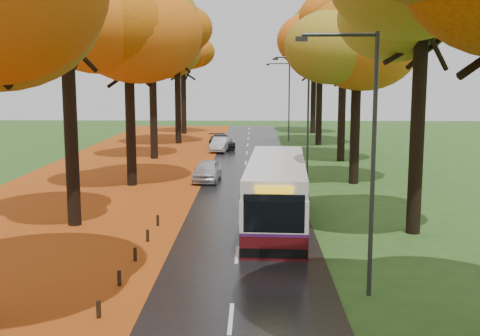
{
  "coord_description": "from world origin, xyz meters",
  "views": [
    {
      "loc": [
        0.63,
        -9.88,
        6.74
      ],
      "look_at": [
        0.0,
        16.86,
        2.6
      ],
      "focal_mm": 45.0,
      "sensor_mm": 36.0,
      "label": 1
    }
  ],
  "objects_px": {
    "bus": "(276,191)",
    "car_white": "(207,171)",
    "car_silver": "(220,144)",
    "car_dark": "(222,142)",
    "streetlamp_near": "(365,144)",
    "streetlamp_mid": "(304,106)",
    "streetlamp_far": "(287,95)"
  },
  "relations": [
    {
      "from": "streetlamp_near",
      "to": "streetlamp_mid",
      "type": "xyz_separation_m",
      "value": [
        0.0,
        22.0,
        0.0
      ]
    },
    {
      "from": "car_dark",
      "to": "car_white",
      "type": "bearing_deg",
      "value": -105.9
    },
    {
      "from": "streetlamp_far",
      "to": "car_white",
      "type": "bearing_deg",
      "value": -104.64
    },
    {
      "from": "streetlamp_near",
      "to": "streetlamp_far",
      "type": "distance_m",
      "value": 44.0
    },
    {
      "from": "streetlamp_near",
      "to": "streetlamp_far",
      "type": "height_order",
      "value": "same"
    },
    {
      "from": "streetlamp_near",
      "to": "car_dark",
      "type": "relative_size",
      "value": 1.83
    },
    {
      "from": "streetlamp_far",
      "to": "car_silver",
      "type": "relative_size",
      "value": 2.1
    },
    {
      "from": "car_white",
      "to": "car_silver",
      "type": "relative_size",
      "value": 1.04
    },
    {
      "from": "car_silver",
      "to": "car_white",
      "type": "bearing_deg",
      "value": -82.02
    },
    {
      "from": "streetlamp_far",
      "to": "car_white",
      "type": "relative_size",
      "value": 2.02
    },
    {
      "from": "streetlamp_far",
      "to": "car_white",
      "type": "height_order",
      "value": "streetlamp_far"
    },
    {
      "from": "bus",
      "to": "car_white",
      "type": "xyz_separation_m",
      "value": [
        -4.0,
        11.14,
        -0.86
      ]
    },
    {
      "from": "streetlamp_near",
      "to": "car_silver",
      "type": "bearing_deg",
      "value": 100.21
    },
    {
      "from": "streetlamp_far",
      "to": "car_dark",
      "type": "xyz_separation_m",
      "value": [
        -6.3,
        -6.86,
        -4.04
      ]
    },
    {
      "from": "streetlamp_far",
      "to": "bus",
      "type": "distance_m",
      "value": 35.46
    },
    {
      "from": "streetlamp_near",
      "to": "car_white",
      "type": "relative_size",
      "value": 2.02
    },
    {
      "from": "car_white",
      "to": "streetlamp_near",
      "type": "bearing_deg",
      "value": -68.95
    },
    {
      "from": "streetlamp_near",
      "to": "car_white",
      "type": "height_order",
      "value": "streetlamp_near"
    },
    {
      "from": "bus",
      "to": "car_dark",
      "type": "height_order",
      "value": "bus"
    },
    {
      "from": "streetlamp_far",
      "to": "car_dark",
      "type": "relative_size",
      "value": 1.83
    },
    {
      "from": "streetlamp_near",
      "to": "car_silver",
      "type": "xyz_separation_m",
      "value": [
        -6.3,
        34.96,
        -4.05
      ]
    },
    {
      "from": "bus",
      "to": "car_white",
      "type": "bearing_deg",
      "value": 112.77
    },
    {
      "from": "streetlamp_near",
      "to": "streetlamp_mid",
      "type": "height_order",
      "value": "same"
    },
    {
      "from": "bus",
      "to": "streetlamp_mid",
      "type": "bearing_deg",
      "value": 83.18
    },
    {
      "from": "streetlamp_mid",
      "to": "bus",
      "type": "xyz_separation_m",
      "value": [
        -2.3,
        -13.25,
        -3.14
      ]
    },
    {
      "from": "car_dark",
      "to": "streetlamp_near",
      "type": "bearing_deg",
      "value": -96.27
    },
    {
      "from": "streetlamp_far",
      "to": "streetlamp_near",
      "type": "bearing_deg",
      "value": -90.0
    },
    {
      "from": "streetlamp_mid",
      "to": "bus",
      "type": "height_order",
      "value": "streetlamp_mid"
    },
    {
      "from": "car_white",
      "to": "car_silver",
      "type": "bearing_deg",
      "value": 93.48
    },
    {
      "from": "streetlamp_mid",
      "to": "bus",
      "type": "distance_m",
      "value": 13.81
    },
    {
      "from": "streetlamp_near",
      "to": "car_silver",
      "type": "distance_m",
      "value": 35.75
    },
    {
      "from": "streetlamp_near",
      "to": "bus",
      "type": "height_order",
      "value": "streetlamp_near"
    }
  ]
}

